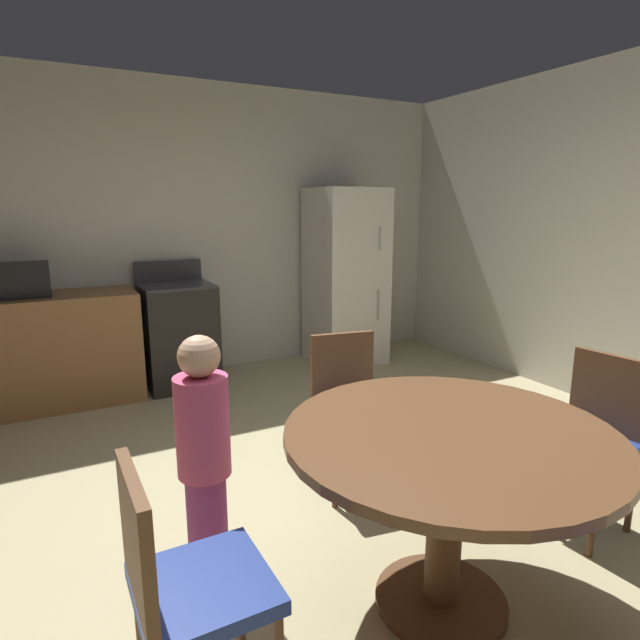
{
  "coord_description": "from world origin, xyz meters",
  "views": [
    {
      "loc": [
        -1.16,
        -1.96,
        1.58
      ],
      "look_at": [
        0.24,
        0.68,
        0.93
      ],
      "focal_mm": 29.22,
      "sensor_mm": 36.0,
      "label": 1
    }
  ],
  "objects": [
    {
      "name": "chair_west",
      "position": [
        -0.9,
        -0.59,
        0.5
      ],
      "size": [
        0.4,
        0.4,
        0.87
      ],
      "rotation": [
        0.0,
        0.0,
        6.3
      ],
      "color": "brown",
      "rests_on": "ground"
    },
    {
      "name": "microwave",
      "position": [
        -1.36,
        2.61,
        1.03
      ],
      "size": [
        0.44,
        0.32,
        0.26
      ],
      "primitive_type": "cube",
      "color": "black",
      "rests_on": "kitchen_counter"
    },
    {
      "name": "refrigerator",
      "position": [
        1.53,
        2.56,
        0.88
      ],
      "size": [
        0.68,
        0.68,
        1.76
      ],
      "color": "silver",
      "rests_on": "ground"
    },
    {
      "name": "chair_north",
      "position": [
        0.3,
        0.44,
        0.5
      ],
      "size": [
        0.46,
        0.46,
        0.87
      ],
      "rotation": [
        0.0,
        0.0,
        4.55
      ],
      "color": "brown",
      "rests_on": "ground"
    },
    {
      "name": "wall_back",
      "position": [
        0.0,
        3.01,
        1.35
      ],
      "size": [
        5.8,
        0.12,
        2.7
      ],
      "primitive_type": "cube",
      "color": "beige",
      "rests_on": "ground"
    },
    {
      "name": "ground_plane",
      "position": [
        0.0,
        0.0,
        0.0
      ],
      "size": [
        14.0,
        14.0,
        0.0
      ],
      "primitive_type": "plane",
      "color": "tan"
    },
    {
      "name": "oven_range",
      "position": [
        -0.17,
        2.62,
        0.47
      ],
      "size": [
        0.6,
        0.6,
        1.1
      ],
      "color": "black",
      "rests_on": "ground"
    },
    {
      "name": "dining_table",
      "position": [
        0.13,
        -0.58,
        0.61
      ],
      "size": [
        1.26,
        1.26,
        0.76
      ],
      "color": "brown",
      "rests_on": "ground"
    },
    {
      "name": "person_child",
      "position": [
        -0.66,
        0.01,
        0.58
      ],
      "size": [
        0.31,
        0.31,
        1.09
      ],
      "rotation": [
        0.0,
        0.0,
        5.65
      ],
      "color": "#8C337A",
      "rests_on": "ground"
    },
    {
      "name": "chair_east",
      "position": [
        1.15,
        -0.48,
        0.5
      ],
      "size": [
        0.44,
        0.44,
        0.87
      ],
      "rotation": [
        0.0,
        0.0,
        3.24
      ],
      "color": "brown",
      "rests_on": "ground"
    }
  ]
}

